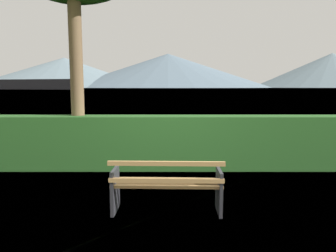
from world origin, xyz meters
TOP-DOWN VIEW (x-y plane):
  - ground_plane at (0.00, 0.00)m, footprint 1400.00×1400.00m
  - water_surface at (0.00, 306.23)m, footprint 620.00×620.00m
  - park_bench at (-0.00, -0.06)m, footprint 1.70×0.62m
  - hedge_row at (0.00, 2.59)m, footprint 13.68×0.68m
  - cargo_ship_large at (-122.59, 224.99)m, footprint 111.66×48.68m
  - distant_hills at (19.47, 591.82)m, footprint 808.96×379.69m

SIDE VIEW (x-z plane):
  - ground_plane at x=0.00m, z-range 0.00..0.00m
  - water_surface at x=0.00m, z-range 0.00..0.00m
  - park_bench at x=0.00m, z-range -0.01..0.86m
  - hedge_row at x=0.00m, z-range 0.00..1.25m
  - cargo_ship_large at x=-122.59m, z-range -4.67..16.52m
  - distant_hills at x=19.47m, z-range -1.21..62.48m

